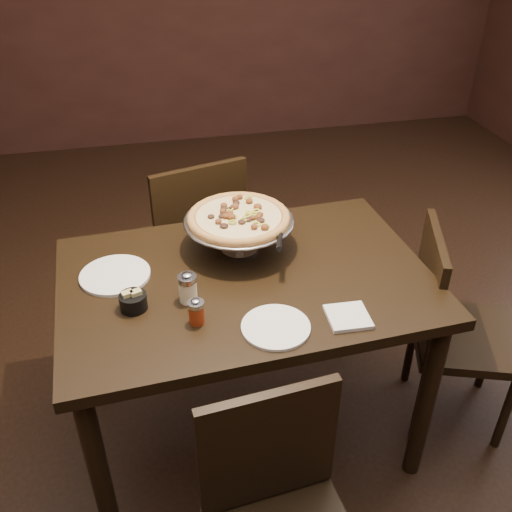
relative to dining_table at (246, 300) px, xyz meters
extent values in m
cube|color=black|center=(0.04, -0.08, -0.73)|extent=(6.00, 7.00, 0.02)
cube|color=black|center=(0.00, 0.00, 0.09)|extent=(1.37, 0.95, 0.04)
cylinder|color=black|center=(-0.58, -0.41, -0.33)|extent=(0.07, 0.07, 0.79)
cylinder|color=black|center=(0.62, -0.35, -0.33)|extent=(0.07, 0.07, 0.79)
cylinder|color=black|center=(-0.62, 0.35, -0.33)|extent=(0.07, 0.07, 0.79)
cylinder|color=black|center=(0.58, 0.41, -0.33)|extent=(0.07, 0.07, 0.79)
cylinder|color=#AFAFB6|center=(0.01, 0.18, 0.11)|extent=(0.14, 0.14, 0.01)
cylinder|color=#AFAFB6|center=(0.01, 0.18, 0.17)|extent=(0.03, 0.03, 0.11)
cylinder|color=#AFAFB6|center=(0.01, 0.18, 0.23)|extent=(0.10, 0.10, 0.01)
cylinder|color=#9C9CA1|center=(0.01, 0.18, 0.24)|extent=(0.41, 0.41, 0.01)
torus|color=#9C9CA1|center=(0.01, 0.18, 0.24)|extent=(0.42, 0.42, 0.01)
cylinder|color=#9E5F2F|center=(0.01, 0.18, 0.25)|extent=(0.38, 0.38, 0.01)
torus|color=#9E5F2F|center=(0.01, 0.18, 0.25)|extent=(0.39, 0.39, 0.03)
cylinder|color=tan|center=(0.01, 0.18, 0.26)|extent=(0.32, 0.32, 0.01)
cylinder|color=#F7F0C0|center=(-0.22, -0.10, 0.15)|extent=(0.06, 0.06, 0.08)
cylinder|color=#AFAFB6|center=(-0.22, -0.10, 0.20)|extent=(0.07, 0.07, 0.02)
ellipsoid|color=#AFAFB6|center=(-0.22, -0.10, 0.22)|extent=(0.03, 0.03, 0.01)
cylinder|color=maroon|center=(-0.21, -0.22, 0.14)|extent=(0.05, 0.05, 0.07)
cylinder|color=#AFAFB6|center=(-0.21, -0.22, 0.19)|extent=(0.05, 0.05, 0.02)
ellipsoid|color=#AFAFB6|center=(-0.21, -0.22, 0.20)|extent=(0.03, 0.03, 0.01)
cylinder|color=black|center=(-0.40, -0.10, 0.14)|extent=(0.09, 0.09, 0.06)
cube|color=#D1C678|center=(-0.42, -0.10, 0.15)|extent=(0.04, 0.04, 0.06)
cube|color=#D1C678|center=(-0.39, -0.10, 0.15)|extent=(0.04, 0.04, 0.06)
cube|color=white|center=(0.28, -0.31, 0.12)|extent=(0.14, 0.14, 0.01)
cylinder|color=white|center=(-0.46, 0.10, 0.12)|extent=(0.25, 0.25, 0.01)
cylinder|color=white|center=(0.03, -0.31, 0.12)|extent=(0.22, 0.22, 0.01)
cone|color=#AFAFB6|center=(0.12, 0.00, 0.24)|extent=(0.15, 0.15, 0.00)
cylinder|color=black|center=(0.12, 0.00, 0.25)|extent=(0.06, 0.13, 0.02)
cube|color=black|center=(-0.13, 0.85, -0.25)|extent=(0.56, 0.56, 0.04)
cube|color=black|center=(-0.08, 0.65, 0.02)|extent=(0.45, 0.15, 0.48)
cylinder|color=black|center=(0.01, 1.07, -0.50)|extent=(0.04, 0.04, 0.45)
cylinder|color=black|center=(-0.35, 0.98, -0.50)|extent=(0.04, 0.04, 0.45)
cylinder|color=black|center=(0.10, 0.71, -0.50)|extent=(0.04, 0.04, 0.45)
cylinder|color=black|center=(-0.26, 0.62, -0.50)|extent=(0.04, 0.04, 0.45)
cube|color=black|center=(-0.07, -0.63, -0.05)|extent=(0.42, 0.07, 0.44)
cube|color=black|center=(0.92, -0.10, -0.28)|extent=(0.55, 0.55, 0.04)
cube|color=black|center=(0.73, -0.03, -0.03)|extent=(0.17, 0.42, 0.45)
cylinder|color=black|center=(1.02, -0.32, -0.51)|extent=(0.04, 0.04, 0.42)
cylinder|color=black|center=(1.14, 0.01, -0.51)|extent=(0.04, 0.04, 0.42)
cylinder|color=black|center=(0.69, -0.20, -0.51)|extent=(0.04, 0.04, 0.42)
cylinder|color=black|center=(0.81, 0.12, -0.51)|extent=(0.04, 0.04, 0.42)
camera|label=1|loc=(-0.34, -1.65, 1.32)|focal=40.00mm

